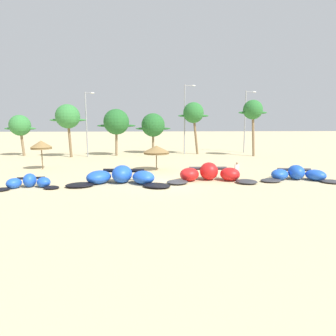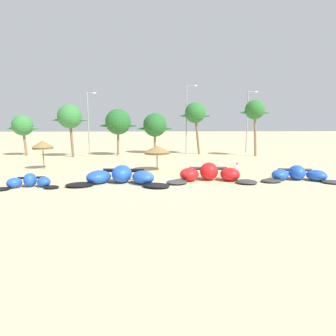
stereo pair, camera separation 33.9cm
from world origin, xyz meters
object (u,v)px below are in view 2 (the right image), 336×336
object	(u,v)px
kite_far_left	(29,182)
palm_leftmost	(23,126)
palm_center_left	(155,125)
beach_umbrella_middle	(157,150)
kite_left	(121,177)
lamppost_west	(89,121)
lamppost_west_center	(187,116)
kite_center	(298,175)
lamppost_east_center	(248,119)
palm_left_of_gap	(118,122)
beach_umbrella_near_van	(43,145)
kite_left_of_center	(210,174)
person_by_umbrellas	(237,171)
palm_center_right	(195,113)
palm_left	(70,117)
palm_right_of_gap	(255,111)

from	to	relation	value
kite_far_left	palm_leftmost	bearing A→B (deg)	114.21
palm_leftmost	palm_center_left	bearing A→B (deg)	6.71
beach_umbrella_middle	kite_left	bearing A→B (deg)	-114.84
lamppost_west	lamppost_west_center	bearing A→B (deg)	10.80
kite_far_left	kite_center	world-z (taller)	kite_center
palm_center_left	lamppost_west	distance (m)	10.37
lamppost_east_center	palm_left_of_gap	bearing A→B (deg)	-171.20
palm_leftmost	beach_umbrella_middle	bearing A→B (deg)	-35.74
lamppost_east_center	kite_center	bearing A→B (deg)	-96.75
beach_umbrella_near_van	palm_leftmost	world-z (taller)	palm_leftmost
palm_leftmost	lamppost_west	xyz separation A→B (m)	(10.20, -1.67, 0.64)
kite_far_left	kite_left_of_center	xyz separation A→B (m)	(14.55, 1.87, 0.18)
kite_left	palm_left_of_gap	xyz separation A→B (m)	(-2.66, 20.48, 4.46)
beach_umbrella_middle	person_by_umbrellas	world-z (taller)	beach_umbrella_middle
kite_left_of_center	beach_umbrella_middle	distance (m)	7.52
palm_center_right	lamppost_east_center	bearing A→B (deg)	12.12
kite_left_of_center	kite_far_left	bearing A→B (deg)	-172.69
beach_umbrella_near_van	lamppost_west	xyz separation A→B (m)	(2.52, 11.31, 2.49)
lamppost_west	beach_umbrella_middle	bearing A→B (deg)	-52.43
palm_left_of_gap	palm_left	bearing A→B (deg)	-165.54
palm_right_of_gap	palm_left	bearing A→B (deg)	179.63
kite_far_left	kite_center	bearing A→B (deg)	4.38
palm_leftmost	lamppost_east_center	bearing A→B (deg)	4.48
beach_umbrella_middle	palm_left_of_gap	xyz separation A→B (m)	(-5.71, 13.89, 2.84)
beach_umbrella_middle	palm_center_left	world-z (taller)	palm_center_left
lamppost_west_center	palm_right_of_gap	bearing A→B (deg)	-20.03
person_by_umbrellas	lamppost_west_center	bearing A→B (deg)	95.39
kite_left	person_by_umbrellas	world-z (taller)	person_by_umbrellas
kite_left_of_center	kite_center	distance (m)	7.76
beach_umbrella_near_van	beach_umbrella_middle	xyz separation A→B (m)	(12.28, -1.38, -0.46)
palm_center_right	beach_umbrella_middle	bearing A→B (deg)	-111.76
palm_left_of_gap	palm_center_right	xyz separation A→B (m)	(11.77, 1.29, 1.36)
kite_far_left	beach_umbrella_middle	bearing A→B (deg)	37.38
palm_center_right	palm_left_of_gap	bearing A→B (deg)	-173.76
palm_center_right	lamppost_west_center	xyz separation A→B (m)	(-1.22, 0.29, -0.47)
lamppost_west	lamppost_east_center	distance (m)	25.15
kite_left	kite_far_left	bearing A→B (deg)	-171.14
kite_left	palm_left_of_gap	world-z (taller)	palm_left_of_gap
beach_umbrella_middle	lamppost_west	size ratio (longest dim) A/B	0.30
person_by_umbrellas	lamppost_east_center	xyz separation A→B (m)	(8.14, 23.00, 4.72)
beach_umbrella_near_van	lamppost_west_center	size ratio (longest dim) A/B	0.29
palm_left_of_gap	lamppost_west_center	xyz separation A→B (m)	(10.55, 1.58, 0.88)
kite_left_of_center	palm_center_left	world-z (taller)	palm_center_left
kite_far_left	lamppost_west	bearing A→B (deg)	89.19
kite_far_left	palm_left	size ratio (longest dim) A/B	0.66
lamppost_east_center	palm_right_of_gap	bearing A→B (deg)	-97.50
beach_umbrella_middle	lamppost_east_center	distance (m)	22.99
palm_leftmost	lamppost_west_center	size ratio (longest dim) A/B	0.57
beach_umbrella_near_van	palm_left_of_gap	world-z (taller)	palm_left_of_gap
beach_umbrella_middle	palm_left	xyz separation A→B (m)	(-12.33, 12.19, 3.58)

